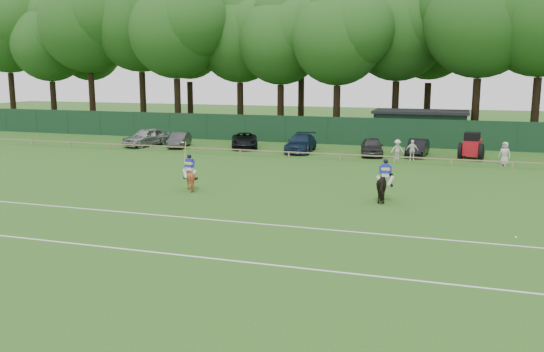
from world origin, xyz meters
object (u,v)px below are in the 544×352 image
at_px(horse_dark, 385,186).
at_px(tractor, 472,147).
at_px(sedan_grey, 179,140).
at_px(sedan_navy, 301,143).
at_px(horse_chestnut, 190,178).
at_px(spectator_mid, 412,150).
at_px(hatch_grey, 372,147).
at_px(utility_shed, 420,127).
at_px(suv_black, 244,141).
at_px(estate_black, 418,148).
at_px(spectator_left, 397,149).
at_px(spectator_right, 505,154).
at_px(sedan_silver, 147,137).
at_px(polo_ball, 516,237).

height_order(horse_dark, tractor, tractor).
relative_size(sedan_grey, sedan_navy, 0.77).
distance_m(horse_chestnut, sedan_grey, 18.58).
relative_size(spectator_mid, tractor, 0.58).
xyz_separation_m(hatch_grey, utility_shed, (3.10, 8.84, 0.83)).
bearing_deg(suv_black, horse_dark, -71.27).
distance_m(suv_black, hatch_grey, 11.16).
height_order(estate_black, spectator_left, spectator_left).
relative_size(suv_black, estate_black, 1.18).
bearing_deg(horse_dark, sedan_grey, -47.82).
relative_size(sedan_grey, spectator_right, 2.30).
distance_m(sedan_grey, suv_black, 5.76).
height_order(horse_dark, utility_shed, utility_shed).
bearing_deg(sedan_silver, utility_shed, 38.53).
bearing_deg(horse_chestnut, sedan_navy, -89.85).
bearing_deg(sedan_grey, polo_ball, -52.43).
bearing_deg(sedan_silver, sedan_grey, 18.97).
xyz_separation_m(polo_ball, utility_shed, (-5.76, 29.92, 1.49)).
relative_size(utility_shed, tractor, 3.12).
xyz_separation_m(sedan_silver, hatch_grey, (19.90, 0.37, -0.10)).
relative_size(hatch_grey, spectator_mid, 2.64).
bearing_deg(spectator_left, sedan_navy, 161.73).
height_order(sedan_silver, sedan_navy, sedan_silver).
bearing_deg(utility_shed, horse_dark, -90.23).
xyz_separation_m(spectator_mid, utility_shed, (-0.14, 10.65, 0.75)).
bearing_deg(suv_black, sedan_grey, 171.57).
relative_size(horse_dark, hatch_grey, 0.47).
bearing_deg(hatch_grey, sedan_navy, 167.60).
relative_size(sedan_silver, spectator_right, 2.80).
bearing_deg(hatch_grey, tractor, -8.51).
xyz_separation_m(horse_chestnut, suv_black, (-3.33, 17.53, -0.06)).
height_order(horse_dark, sedan_grey, horse_dark).
distance_m(horse_dark, sedan_navy, 18.53).
distance_m(sedan_navy, hatch_grey, 5.87).
bearing_deg(suv_black, polo_ball, -68.77).
height_order(sedan_silver, hatch_grey, sedan_silver).
height_order(estate_black, spectator_mid, spectator_mid).
relative_size(hatch_grey, utility_shed, 0.49).
bearing_deg(horse_dark, utility_shed, -99.39).
relative_size(sedan_silver, suv_black, 1.00).
bearing_deg(tractor, spectator_right, -36.80).
bearing_deg(spectator_left, horse_dark, -94.49).
relative_size(horse_chestnut, spectator_right, 0.85).
relative_size(sedan_grey, spectator_left, 2.62).
distance_m(sedan_grey, sedan_navy, 10.89).
bearing_deg(estate_black, sedan_navy, -172.41).
distance_m(hatch_grey, tractor, 7.48).
bearing_deg(tractor, polo_ball, -77.60).
distance_m(sedan_navy, utility_shed, 12.45).
height_order(spectator_left, tractor, tractor).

